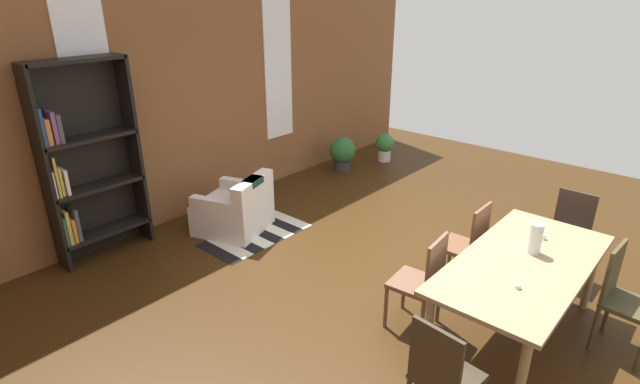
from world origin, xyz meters
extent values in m
plane|color=#39220C|center=(0.00, 0.00, 0.00)|extent=(10.65, 10.65, 0.00)
cube|color=brown|center=(0.00, 3.55, 1.62)|extent=(9.20, 0.12, 3.24)
cube|color=white|center=(-1.43, 3.48, 1.78)|extent=(0.55, 0.02, 2.11)
cube|color=white|center=(1.43, 3.48, 1.78)|extent=(0.55, 0.02, 2.11)
cube|color=#927C58|center=(0.01, -0.92, 0.76)|extent=(1.99, 0.94, 0.04)
cylinder|color=#927C58|center=(-0.88, -1.29, 0.37)|extent=(0.07, 0.07, 0.74)
cylinder|color=#927C58|center=(0.91, -1.29, 0.37)|extent=(0.07, 0.07, 0.74)
cylinder|color=#927C58|center=(-0.88, -0.55, 0.37)|extent=(0.07, 0.07, 0.74)
cylinder|color=#927C58|center=(0.91, -0.55, 0.37)|extent=(0.07, 0.07, 0.74)
cylinder|color=silver|center=(0.21, -0.92, 0.92)|extent=(0.11, 0.11, 0.28)
cylinder|color=silver|center=(0.52, -0.90, 0.80)|extent=(0.04, 0.04, 0.05)
cylinder|color=silver|center=(-0.43, -1.02, 0.80)|extent=(0.04, 0.04, 0.04)
cube|color=#362A23|center=(1.31, -0.92, 0.45)|extent=(0.40, 0.40, 0.04)
cube|color=#362A23|center=(1.49, -0.92, 0.70)|extent=(0.03, 0.38, 0.50)
cylinder|color=#362A23|center=(1.13, -0.73, 0.21)|extent=(0.04, 0.04, 0.43)
cylinder|color=#362A23|center=(1.13, -1.09, 0.21)|extent=(0.04, 0.04, 0.43)
cylinder|color=#362A23|center=(1.49, -0.74, 0.21)|extent=(0.04, 0.04, 0.43)
cylinder|color=#362A23|center=(1.49, -1.10, 0.21)|extent=(0.04, 0.04, 0.43)
cube|color=brown|center=(-0.44, -0.15, 0.45)|extent=(0.43, 0.43, 0.04)
cube|color=brown|center=(-0.42, -0.33, 0.70)|extent=(0.38, 0.06, 0.50)
cylinder|color=brown|center=(-0.27, 0.05, 0.21)|extent=(0.04, 0.04, 0.43)
cylinder|color=brown|center=(-0.63, 0.02, 0.21)|extent=(0.04, 0.04, 0.43)
cylinder|color=brown|center=(-0.24, -0.31, 0.21)|extent=(0.04, 0.04, 0.43)
cylinder|color=brown|center=(-0.60, -0.34, 0.21)|extent=(0.04, 0.04, 0.43)
cube|color=#372F21|center=(-1.28, -0.92, 0.45)|extent=(0.44, 0.44, 0.04)
cube|color=#372F21|center=(-1.47, -0.90, 0.70)|extent=(0.07, 0.38, 0.50)
cylinder|color=#372F21|center=(-1.09, -0.75, 0.21)|extent=(0.04, 0.04, 0.43)
cube|color=#423A22|center=(0.46, -1.69, 0.45)|extent=(0.43, 0.43, 0.04)
cube|color=#423A22|center=(0.47, -1.50, 0.70)|extent=(0.38, 0.06, 0.50)
cylinder|color=#423A22|center=(0.29, -1.50, 0.21)|extent=(0.04, 0.04, 0.43)
cylinder|color=#423A22|center=(0.65, -1.52, 0.21)|extent=(0.04, 0.04, 0.43)
cube|color=brown|center=(0.46, -0.15, 0.45)|extent=(0.40, 0.40, 0.04)
cube|color=brown|center=(0.46, -0.33, 0.70)|extent=(0.38, 0.03, 0.50)
cylinder|color=brown|center=(0.64, 0.04, 0.21)|extent=(0.04, 0.04, 0.43)
cylinder|color=brown|center=(0.28, 0.03, 0.21)|extent=(0.04, 0.04, 0.43)
cylinder|color=brown|center=(0.64, -0.32, 0.21)|extent=(0.04, 0.04, 0.43)
cylinder|color=brown|center=(0.28, -0.33, 0.21)|extent=(0.04, 0.04, 0.43)
cube|color=black|center=(-2.14, 3.29, 1.13)|extent=(0.04, 0.30, 2.25)
cube|color=black|center=(-1.14, 3.29, 1.13)|extent=(0.04, 0.30, 2.25)
cube|color=black|center=(-1.64, 3.43, 1.13)|extent=(1.04, 0.01, 2.25)
cube|color=black|center=(-1.64, 3.29, 0.28)|extent=(1.00, 0.30, 0.04)
cube|color=#33724C|center=(-2.10, 3.29, 0.47)|extent=(0.03, 0.24, 0.33)
cube|color=gold|center=(-2.06, 3.29, 0.50)|extent=(0.04, 0.25, 0.39)
cube|color=orange|center=(-2.01, 3.29, 0.44)|extent=(0.04, 0.24, 0.28)
cube|color=#4C4C51|center=(-1.96, 3.29, 0.49)|extent=(0.04, 0.21, 0.38)
cube|color=black|center=(-1.64, 3.29, 0.84)|extent=(1.00, 0.30, 0.04)
cube|color=white|center=(-2.11, 3.29, 1.01)|extent=(0.03, 0.23, 0.30)
cube|color=gold|center=(-2.07, 3.29, 1.09)|extent=(0.03, 0.24, 0.45)
cube|color=gold|center=(-2.03, 3.29, 1.02)|extent=(0.03, 0.19, 0.32)
cube|color=white|center=(-1.98, 3.29, 1.01)|extent=(0.04, 0.22, 0.28)
cube|color=black|center=(-1.64, 3.29, 1.41)|extent=(1.00, 0.30, 0.04)
cube|color=#284C8C|center=(-2.10, 3.29, 1.63)|extent=(0.04, 0.24, 0.39)
cube|color=orange|center=(-2.04, 3.29, 1.56)|extent=(0.05, 0.17, 0.27)
cube|color=#8C4C8C|center=(-1.98, 3.29, 1.60)|extent=(0.04, 0.18, 0.34)
cube|color=#4C4C51|center=(-1.93, 3.29, 1.58)|extent=(0.04, 0.18, 0.30)
cube|color=black|center=(-1.64, 3.29, 2.23)|extent=(1.00, 0.30, 0.04)
cube|color=white|center=(-0.27, 2.64, 0.20)|extent=(1.02, 1.02, 0.40)
cube|color=white|center=(-0.16, 2.34, 0.57)|extent=(0.81, 0.42, 0.35)
cube|color=white|center=(0.05, 2.75, 0.48)|extent=(0.35, 0.72, 0.15)
cube|color=white|center=(-0.59, 2.53, 0.48)|extent=(0.35, 0.72, 0.15)
cube|color=#19382D|center=(-0.16, 2.34, 0.71)|extent=(0.32, 0.25, 0.08)
cylinder|color=#333338|center=(2.43, 3.00, 0.09)|extent=(0.29, 0.29, 0.17)
sphere|color=#2D6B33|center=(2.43, 3.00, 0.35)|extent=(0.45, 0.45, 0.45)
cylinder|color=silver|center=(3.31, 2.72, 0.10)|extent=(0.23, 0.23, 0.20)
sphere|color=#387F42|center=(3.31, 2.72, 0.34)|extent=(0.33, 0.33, 0.33)
cube|color=black|center=(-0.80, 2.29, 0.00)|extent=(0.17, 0.70, 0.01)
cube|color=silver|center=(-0.63, 2.29, 0.00)|extent=(0.17, 0.70, 0.01)
cube|color=black|center=(-0.46, 2.29, 0.00)|extent=(0.17, 0.70, 0.01)
cube|color=silver|center=(-0.29, 2.29, 0.00)|extent=(0.17, 0.70, 0.01)
cube|color=black|center=(-0.12, 2.29, 0.00)|extent=(0.17, 0.70, 0.01)
cube|color=silver|center=(0.06, 2.29, 0.00)|extent=(0.17, 0.70, 0.01)
cube|color=black|center=(0.23, 2.29, 0.00)|extent=(0.17, 0.70, 0.01)
cube|color=silver|center=(0.40, 2.29, 0.00)|extent=(0.17, 0.70, 0.01)
camera|label=1|loc=(-3.80, -1.96, 2.90)|focal=27.28mm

